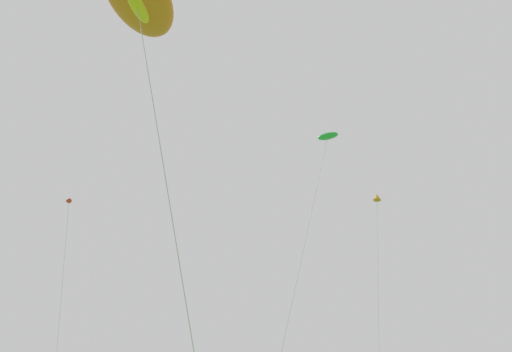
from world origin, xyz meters
TOP-DOWN VIEW (x-y plane):
  - small_kite_bird_shape at (4.38, 16.36)m, footprint 4.84×1.50m
  - small_kite_delta_white at (13.32, 26.68)m, footprint 1.87×2.12m
  - small_kite_box_yellow at (-8.01, 29.20)m, footprint 2.17×1.08m

SIDE VIEW (x-z plane):
  - small_kite_box_yellow at x=-8.01m, z-range 7.74..26.07m
  - small_kite_bird_shape at x=4.38m, z-range 8.38..25.97m
  - small_kite_delta_white at x=13.32m, z-range 9.87..30.84m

